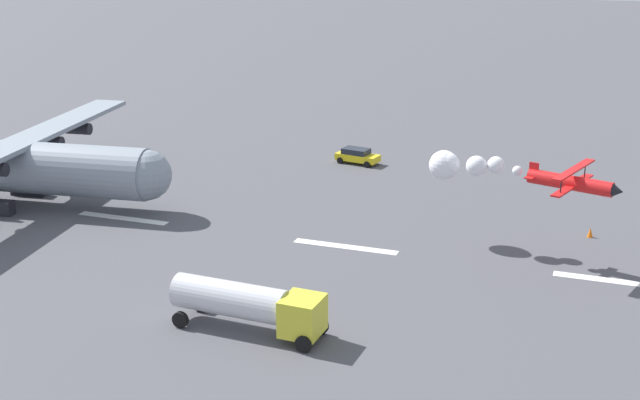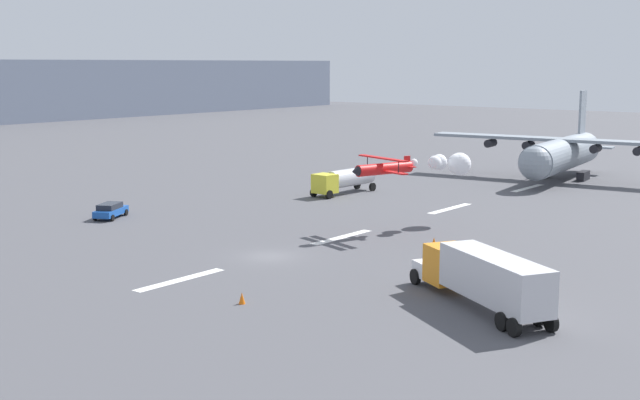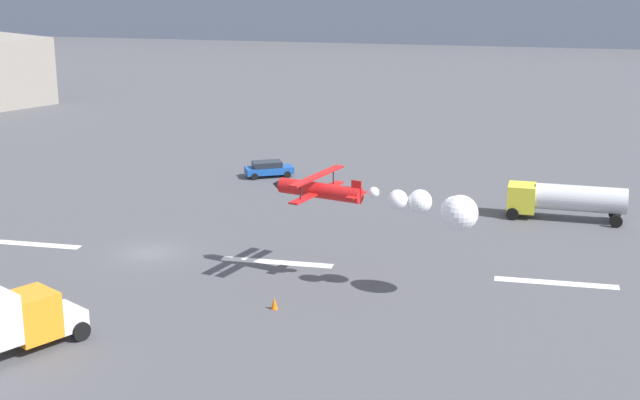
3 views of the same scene
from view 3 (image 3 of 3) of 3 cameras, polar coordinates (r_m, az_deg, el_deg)
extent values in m
plane|color=#4C4C51|center=(66.80, -10.66, -3.29)|extent=(440.00, 440.00, 0.00)
cube|color=white|center=(70.95, -17.77, -2.65)|extent=(8.00, 0.90, 0.01)
cube|color=white|center=(63.80, -2.73, -3.93)|extent=(8.00, 0.90, 0.01)
cube|color=white|center=(61.89, 14.62, -5.07)|extent=(8.00, 0.90, 0.01)
cube|color=slate|center=(217.70, 5.77, 12.05)|extent=(396.00, 16.00, 16.30)
cylinder|color=red|center=(59.30, 0.00, 0.60)|extent=(5.96, 2.67, 1.03)
cube|color=red|center=(59.44, -0.17, 0.49)|extent=(2.42, 6.27, 0.12)
cube|color=red|center=(59.16, -0.17, 1.53)|extent=(2.42, 6.27, 0.12)
cylinder|color=black|center=(57.43, -1.25, 0.52)|extent=(0.08, 0.08, 1.11)
cylinder|color=black|center=(61.19, 0.84, 1.47)|extent=(0.08, 0.08, 1.11)
cube|color=red|center=(57.99, 2.30, 0.71)|extent=(0.70, 0.30, 1.10)
cube|color=red|center=(58.10, 2.30, 0.32)|extent=(1.15, 2.09, 0.08)
cone|color=black|center=(60.92, -2.72, 0.99)|extent=(0.92, 1.04, 0.88)
sphere|color=white|center=(57.83, 3.41, 0.48)|extent=(0.70, 0.70, 0.70)
sphere|color=white|center=(56.49, 4.90, 0.02)|extent=(1.26, 1.26, 1.26)
sphere|color=white|center=(56.67, 6.30, -0.10)|extent=(1.51, 1.51, 1.51)
sphere|color=white|center=(55.95, 8.50, -0.65)|extent=(1.79, 1.79, 1.79)
sphere|color=white|center=(55.85, 8.80, -0.82)|extent=(2.22, 2.22, 2.22)
cube|color=silver|center=(53.75, -15.75, -7.11)|extent=(2.97, 2.64, 1.10)
cube|color=orange|center=(52.56, -17.66, -6.91)|extent=(3.37, 3.33, 2.60)
cylinder|color=black|center=(55.05, -16.22, -7.21)|extent=(0.86, 1.13, 1.10)
cylinder|color=black|center=(53.06, -14.80, -7.98)|extent=(0.86, 1.13, 1.10)
cube|color=yellow|center=(75.84, 12.55, 0.15)|extent=(2.31, 2.50, 2.20)
cylinder|color=silver|center=(75.75, 16.08, 0.09)|extent=(7.20, 2.44, 2.10)
cylinder|color=black|center=(75.00, 12.00, -0.86)|extent=(1.01, 0.37, 1.00)
cylinder|color=black|center=(75.08, 18.11, -1.29)|extent=(1.01, 0.37, 1.00)
cylinder|color=black|center=(77.31, 12.11, -0.38)|extent=(1.01, 0.37, 1.00)
cylinder|color=black|center=(77.39, 18.03, -0.79)|extent=(1.01, 0.37, 1.00)
cube|color=#194CA5|center=(87.36, -3.21, 1.89)|extent=(4.87, 3.71, 0.65)
cube|color=#1E232D|center=(87.18, -3.35, 2.26)|extent=(3.19, 2.73, 0.55)
cylinder|color=black|center=(88.63, -2.33, 1.88)|extent=(0.67, 0.49, 0.64)
cylinder|color=black|center=(87.99, -4.35, 1.75)|extent=(0.67, 0.49, 0.64)
cylinder|color=black|center=(86.92, -2.06, 1.61)|extent=(0.67, 0.49, 0.64)
cylinder|color=black|center=(86.28, -4.12, 1.47)|extent=(0.67, 0.49, 0.64)
cone|color=orange|center=(55.70, -2.89, -6.50)|extent=(0.44, 0.44, 0.75)
camera|label=1|loc=(116.46, 4.96, 16.48)|focal=48.81mm
camera|label=2|loc=(75.11, -66.55, 1.60)|focal=46.73mm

